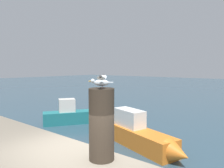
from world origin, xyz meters
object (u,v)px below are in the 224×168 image
at_px(boat_teal, 77,115).
at_px(boat_orange, 138,135).
at_px(seagull, 101,81).
at_px(mooring_post, 102,124).

xyz_separation_m(boat_teal, boat_orange, (4.73, -0.92, 0.03)).
bearing_deg(seagull, boat_teal, 141.19).
xyz_separation_m(seagull, boat_teal, (-7.20, 5.79, -2.55)).
height_order(mooring_post, boat_orange, mooring_post).
distance_m(mooring_post, boat_teal, 9.43).
bearing_deg(mooring_post, boat_teal, 141.21).
bearing_deg(boat_orange, boat_teal, 168.97).
bearing_deg(mooring_post, boat_orange, 116.97).
xyz_separation_m(seagull, boat_orange, (-2.47, 4.87, -2.52)).
distance_m(mooring_post, seagull, 0.67).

